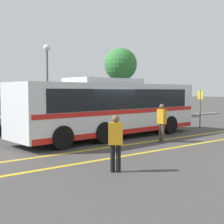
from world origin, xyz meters
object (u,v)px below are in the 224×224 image
object	(u,v)px
parked_car_2	(66,117)
street_lamp	(47,68)
transit_bus	(112,107)
pedestrian_0	(162,120)
parked_car_3	(135,114)
pedestrian_2	(116,140)
bus_stop_sign	(200,104)
tree_0	(121,65)

from	to	relation	value
parked_car_2	street_lamp	world-z (taller)	street_lamp
transit_bus	pedestrian_0	bearing A→B (deg)	14.99
parked_car_3	pedestrian_0	distance (m)	9.02
transit_bus	pedestrian_2	distance (m)	6.96
pedestrian_0	street_lamp	bearing A→B (deg)	-173.40
parked_car_3	bus_stop_sign	size ratio (longest dim) A/B	1.84
pedestrian_2	tree_0	world-z (taller)	tree_0
transit_bus	pedestrian_0	distance (m)	2.83
parked_car_2	tree_0	xyz separation A→B (m)	(8.44, 4.74, 4.10)
bus_stop_sign	parked_car_3	bearing A→B (deg)	-173.89
transit_bus	bus_stop_sign	distance (m)	6.96
pedestrian_0	tree_0	xyz separation A→B (m)	(7.70, 12.40, 3.80)
street_lamp	tree_0	size ratio (longest dim) A/B	0.88
parked_car_2	pedestrian_2	xyz separation A→B (m)	(-4.35, -10.58, 0.23)
parked_car_3	bus_stop_sign	world-z (taller)	bus_stop_sign
bus_stop_sign	transit_bus	bearing A→B (deg)	-97.05
parked_car_2	street_lamp	distance (m)	4.03
parked_car_2	tree_0	size ratio (longest dim) A/B	0.68
transit_bus	pedestrian_2	size ratio (longest dim) A/B	6.55
tree_0	pedestrian_0	bearing A→B (deg)	-121.84
pedestrian_2	tree_0	xyz separation A→B (m)	(12.79, 15.32, 3.87)
parked_car_3	bus_stop_sign	distance (m)	5.31
parked_car_2	bus_stop_sign	world-z (taller)	bus_stop_sign
bus_stop_sign	street_lamp	distance (m)	10.65
pedestrian_2	street_lamp	size ratio (longest dim) A/B	0.30
pedestrian_0	bus_stop_sign	world-z (taller)	bus_stop_sign
street_lamp	pedestrian_2	bearing A→B (deg)	-107.95
transit_bus	pedestrian_2	xyz separation A→B (m)	(-4.17, -5.54, -0.61)
transit_bus	pedestrian_0	xyz separation A→B (m)	(0.92, -2.62, -0.55)
pedestrian_2	tree_0	distance (m)	20.33
transit_bus	tree_0	distance (m)	13.44
pedestrian_2	pedestrian_0	bearing A→B (deg)	-109.55
transit_bus	parked_car_2	distance (m)	5.12
parked_car_3	tree_0	world-z (taller)	tree_0
tree_0	parked_car_2	bearing A→B (deg)	-150.70
tree_0	pedestrian_2	bearing A→B (deg)	-129.85
street_lamp	tree_0	bearing A→B (deg)	15.64
tree_0	parked_car_3	bearing A→B (deg)	-117.76
parked_car_3	pedestrian_0	bearing A→B (deg)	147.08
transit_bus	bus_stop_sign	world-z (taller)	transit_bus
bus_stop_sign	tree_0	size ratio (longest dim) A/B	0.39
pedestrian_0	street_lamp	size ratio (longest dim) A/B	0.32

